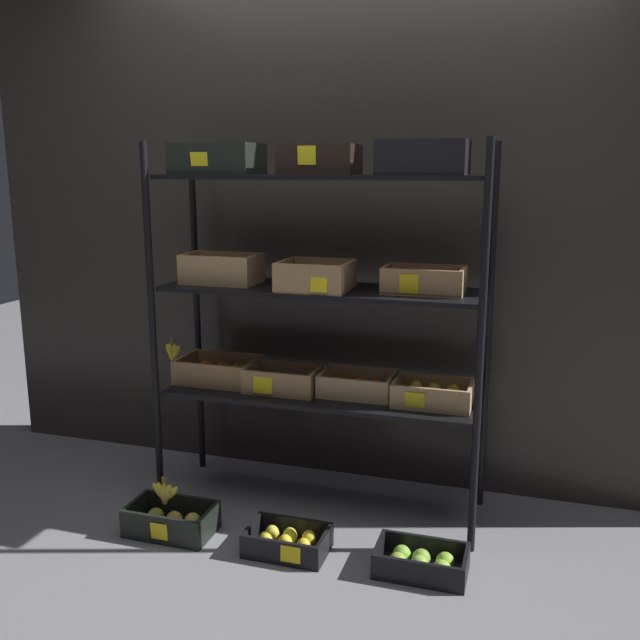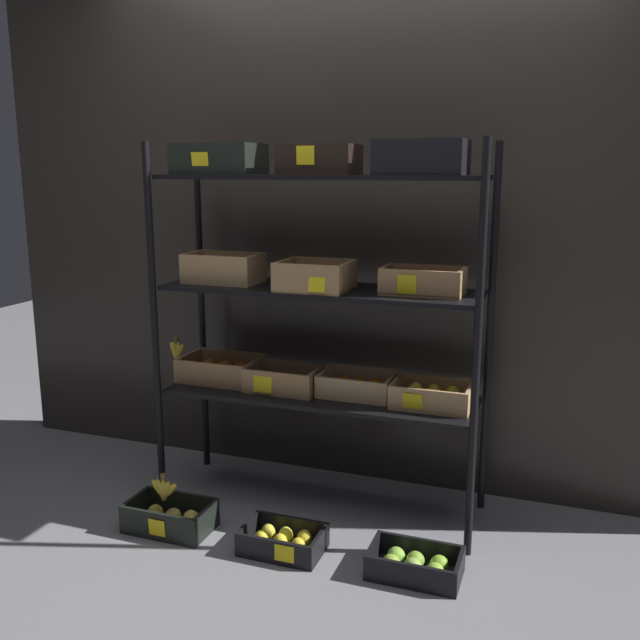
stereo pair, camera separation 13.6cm
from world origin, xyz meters
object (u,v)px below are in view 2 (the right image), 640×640
object	(u,v)px
crate_ground_lemon	(283,541)
banana_bunch_loose	(164,490)
display_rack	(316,289)
crate_ground_apple_gold	(170,519)
crate_ground_apple_green	(415,565)

from	to	relation	value
crate_ground_lemon	banana_bunch_loose	bearing A→B (deg)	-179.54
display_rack	banana_bunch_loose	distance (m)	1.10
crate_ground_apple_gold	crate_ground_apple_green	bearing A→B (deg)	0.57
display_rack	banana_bunch_loose	xyz separation A→B (m)	(-0.54, -0.45, -0.84)
display_rack	crate_ground_lemon	size ratio (longest dim) A/B	4.97
banana_bunch_loose	crate_ground_apple_gold	bearing A→B (deg)	9.19
crate_ground_lemon	banana_bunch_loose	size ratio (longest dim) A/B	2.32
banana_bunch_loose	crate_ground_apple_green	bearing A→B (deg)	0.74
crate_ground_lemon	crate_ground_apple_green	size ratio (longest dim) A/B	0.94
display_rack	crate_ground_apple_green	distance (m)	1.21
crate_ground_lemon	crate_ground_apple_gold	bearing A→B (deg)	-179.90
display_rack	crate_ground_apple_green	xyz separation A→B (m)	(0.56, -0.43, -0.98)
crate_ground_apple_green	banana_bunch_loose	xyz separation A→B (m)	(-1.10, -0.01, 0.14)
display_rack	banana_bunch_loose	world-z (taller)	display_rack
display_rack	crate_ground_lemon	bearing A→B (deg)	-88.27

